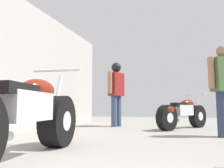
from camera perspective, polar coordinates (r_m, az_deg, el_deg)
ground_plane at (r=3.54m, az=8.84°, el=-14.42°), size 16.41×16.41×0.00m
garage_partition_left at (r=4.85m, az=-24.29°, el=5.15°), size 0.08×7.52×2.84m
motorcycle_maroon_cruiser at (r=2.30m, az=-22.28°, el=-8.02°), size 0.70×2.20×1.02m
motorcycle_black_naked at (r=5.52m, az=17.96°, el=-7.37°), size 1.13×1.68×0.87m
mechanic_in_blue at (r=4.34m, az=27.40°, el=-0.04°), size 0.59×0.47×1.63m
mechanic_with_helmet at (r=5.97m, az=1.12°, el=-1.02°), size 0.37×0.69×1.75m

